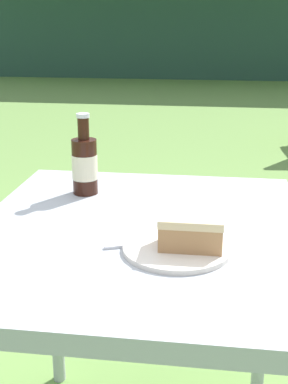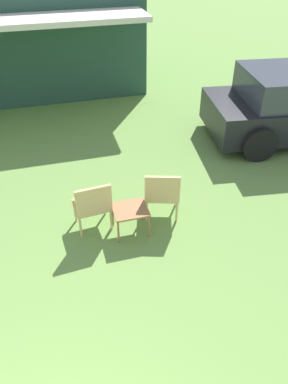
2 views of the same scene
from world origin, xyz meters
TOP-DOWN VIEW (x-y plane):
  - cabin_building at (-0.64, 10.42)m, footprint 8.38×4.24m
  - patio_table at (0.00, 0.00)m, footprint 0.72×0.83m
  - cake_on_plate at (0.11, -0.10)m, footprint 0.21×0.21m
  - cola_bottle_near at (-0.17, 0.22)m, footprint 0.07×0.07m
  - fork at (0.03, -0.09)m, footprint 0.16×0.07m

SIDE VIEW (x-z plane):
  - patio_table at x=0.00m, z-range 0.28..1.00m
  - fork at x=0.03m, z-range 0.71..0.72m
  - cake_on_plate at x=0.11m, z-range 0.70..0.78m
  - cola_bottle_near at x=-0.17m, z-range 0.69..0.90m
  - cabin_building at x=-0.64m, z-range 0.01..2.67m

